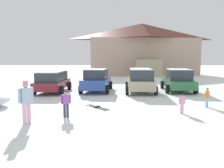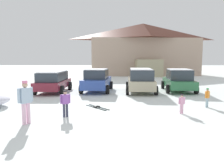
{
  "view_description": "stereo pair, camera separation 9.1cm",
  "coord_description": "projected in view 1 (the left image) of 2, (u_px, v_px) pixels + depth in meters",
  "views": [
    {
      "loc": [
        -0.93,
        -5.3,
        2.47
      ],
      "look_at": [
        -0.76,
        7.12,
        1.04
      ],
      "focal_mm": 35.0,
      "sensor_mm": 36.0,
      "label": 1
    },
    {
      "loc": [
        -0.83,
        -5.31,
        2.47
      ],
      "look_at": [
        -0.76,
        7.12,
        1.04
      ],
      "focal_mm": 35.0,
      "sensor_mm": 36.0,
      "label": 2
    }
  ],
  "objects": [
    {
      "name": "ground",
      "position": [
        145.0,
        156.0,
        5.56
      ],
      "size": [
        160.0,
        160.0,
        0.0
      ],
      "primitive_type": "plane",
      "color": "white"
    },
    {
      "name": "ski_lodge",
      "position": [
        142.0,
        49.0,
        34.52
      ],
      "size": [
        16.9,
        10.12,
        7.98
      ],
      "color": "tan",
      "rests_on": "ground"
    },
    {
      "name": "parked_maroon_van",
      "position": [
        53.0,
        81.0,
        16.2
      ],
      "size": [
        2.21,
        4.27,
        1.57
      ],
      "color": "maroon",
      "rests_on": "ground"
    },
    {
      "name": "parked_blue_hatchback",
      "position": [
        97.0,
        80.0,
        16.64
      ],
      "size": [
        2.44,
        4.36,
        1.72
      ],
      "color": "#2F4CA3",
      "rests_on": "ground"
    },
    {
      "name": "parked_beige_suv",
      "position": [
        140.0,
        80.0,
        16.21
      ],
      "size": [
        2.4,
        4.37,
        1.76
      ],
      "color": "#B1A789",
      "rests_on": "ground"
    },
    {
      "name": "parked_green_coupe",
      "position": [
        178.0,
        80.0,
        16.78
      ],
      "size": [
        2.52,
        4.43,
        1.71
      ],
      "color": "#2D7044",
      "rests_on": "ground"
    },
    {
      "name": "skier_child_in_purple_jacket",
      "position": [
        66.0,
        102.0,
        9.24
      ],
      "size": [
        0.4,
        0.27,
        1.16
      ],
      "color": "#34354B",
      "rests_on": "ground"
    },
    {
      "name": "skier_child_in_pink_snowsuit",
      "position": [
        182.0,
        103.0,
        9.89
      ],
      "size": [
        0.32,
        0.19,
        0.89
      ],
      "color": "#E5AEC9",
      "rests_on": "ground"
    },
    {
      "name": "skier_child_in_orange_jacket",
      "position": [
        207.0,
        96.0,
        11.17
      ],
      "size": [
        0.29,
        0.27,
        0.99
      ],
      "color": "#9FBCC8",
      "rests_on": "ground"
    },
    {
      "name": "skier_adult_in_blue_parka",
      "position": [
        26.0,
        100.0,
        8.2
      ],
      "size": [
        0.44,
        0.51,
        1.67
      ],
      "color": "#E6B4CF",
      "rests_on": "ground"
    },
    {
      "name": "pair_of_skis",
      "position": [
        97.0,
        107.0,
        11.13
      ],
      "size": [
        1.3,
        1.48,
        0.08
      ],
      "color": "#212B29",
      "rests_on": "ground"
    }
  ]
}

